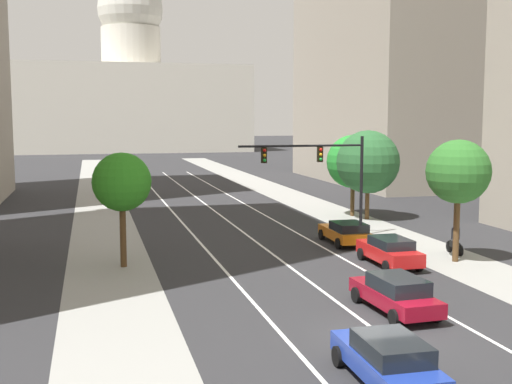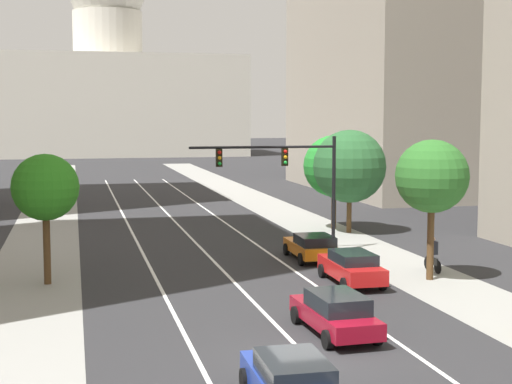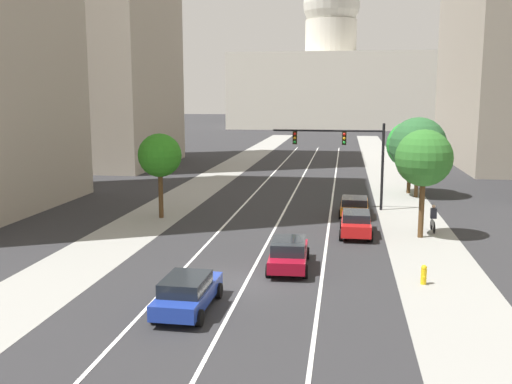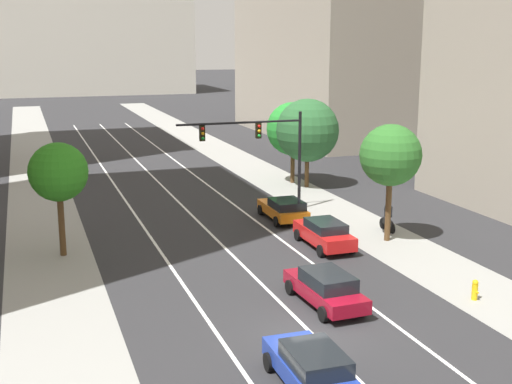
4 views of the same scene
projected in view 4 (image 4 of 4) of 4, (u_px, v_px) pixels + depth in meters
ground_plane at (137, 161)px, 62.34m from camera, size 400.00×400.00×0.00m
sidewalk_left at (37, 177)px, 54.87m from camera, size 4.32×130.00×0.01m
sidewalk_right at (246, 164)px, 60.58m from camera, size 4.32×130.00×0.01m
lane_stripe_left at (124, 198)px, 47.42m from camera, size 0.16×90.00×0.01m
lane_stripe_center at (171, 195)px, 48.50m from camera, size 0.16×90.00×0.01m
lane_stripe_right at (217, 192)px, 49.58m from camera, size 0.16×90.00×0.01m
capitol_building at (64, 33)px, 144.04m from camera, size 51.03×25.58×40.14m
car_blue at (312, 368)px, 21.18m from camera, size 2.03×4.56×1.46m
car_orange at (284, 209)px, 41.50m from camera, size 2.18×4.46×1.39m
car_red at (324, 233)px, 36.05m from camera, size 1.99×4.62×1.48m
car_crimson at (326, 288)px, 28.08m from camera, size 2.11×4.76×1.48m
traffic_signal_mast at (262, 142)px, 42.63m from camera, size 8.19×0.39×6.42m
fire_hydrant at (475, 290)px, 28.71m from camera, size 0.26×0.35×0.91m
cyclist at (388, 217)px, 39.04m from camera, size 0.36×1.70×1.72m
street_tree_mid_right at (307, 130)px, 50.30m from camera, size 4.71×4.71×6.67m
street_tree_near_left at (58, 173)px, 33.90m from camera, size 2.98×2.98×5.87m
street_tree_far_right at (391, 156)px, 36.40m from camera, size 3.36×3.36×6.47m
street_tree_near_right at (293, 129)px, 51.86m from camera, size 4.10×4.10×6.28m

